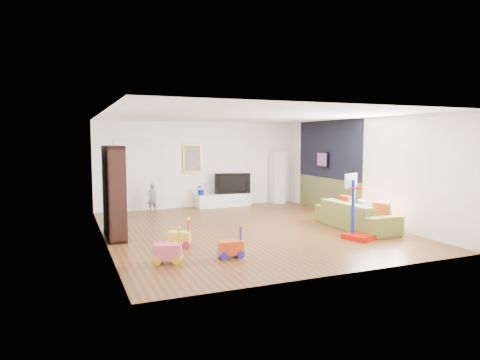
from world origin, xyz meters
name	(u,v)px	position (x,y,z in m)	size (l,w,h in m)	color
floor	(246,229)	(0.00, 0.00, 0.00)	(6.50, 7.50, 0.00)	brown
ceiling	(247,116)	(0.00, 0.00, 2.70)	(6.50, 7.50, 0.00)	white
wall_back	(200,165)	(0.00, 3.75, 1.35)	(6.50, 0.00, 2.70)	white
wall_front	(341,190)	(0.00, -3.75, 1.35)	(6.50, 0.00, 2.70)	silver
wall_left	(103,178)	(-3.25, 0.00, 1.35)	(0.00, 7.50, 2.70)	silver
wall_right	(358,169)	(3.25, 0.00, 1.35)	(0.00, 7.50, 2.70)	silver
navy_accent	(328,149)	(3.23, 1.40, 1.85)	(0.01, 3.20, 1.70)	black
olive_wainscot	(327,195)	(3.23, 1.40, 0.50)	(0.01, 3.20, 1.00)	brown
doorway	(140,176)	(-1.90, 3.71, 1.05)	(1.45, 0.06, 2.10)	white
painting_back	(192,158)	(-0.25, 3.71, 1.55)	(0.62, 0.06, 0.92)	gold
artwork_right	(322,159)	(3.17, 1.60, 1.55)	(0.04, 0.56, 0.46)	#7F3F8C
media_console	(224,200)	(0.69, 3.45, 0.21)	(1.77, 0.44, 0.41)	white
tall_cabinet	(277,177)	(2.65, 3.49, 0.87)	(0.41, 0.41, 1.74)	white
bookshelf	(114,192)	(-3.01, 0.31, 1.01)	(0.36, 1.38, 2.01)	black
sofa	(356,215)	(2.46, -0.95, 0.33)	(2.25, 0.88, 0.66)	olive
basketball_hoop	(359,207)	(1.83, -1.88, 0.71)	(0.49, 0.59, 1.42)	red
ride_on_yellow	(179,233)	(-1.91, -1.04, 0.29)	(0.43, 0.27, 0.58)	yellow
ride_on_orange	(231,242)	(-1.24, -2.17, 0.29)	(0.43, 0.27, 0.58)	#D54411
ride_on_pink	(168,245)	(-2.38, -2.06, 0.31)	(0.47, 0.29, 0.62)	#E84974
child	(152,198)	(-1.62, 3.28, 0.43)	(0.31, 0.21, 0.85)	slate
tv	(232,183)	(0.98, 3.44, 0.75)	(1.15, 0.15, 0.67)	black
vase_plant	(201,189)	(-0.06, 3.43, 0.60)	(0.34, 0.29, 0.38)	navy
pillow_left	(382,211)	(2.68, -1.60, 0.52)	(0.11, 0.42, 0.42)	#C74D20
pillow_center	(363,207)	(2.66, -0.98, 0.52)	(0.09, 0.35, 0.35)	silver
pillow_right	(347,203)	(2.67, -0.32, 0.52)	(0.11, 0.40, 0.40)	red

